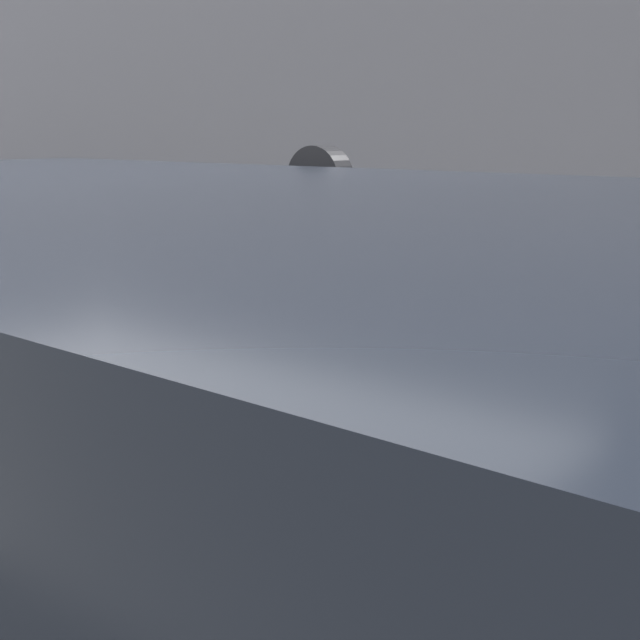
# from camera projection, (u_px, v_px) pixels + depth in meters

# --- Properties ---
(sidewalk) EXTENTS (24.00, 2.80, 0.15)m
(sidewalk) POSITION_uv_depth(u_px,v_px,m) (428.00, 482.00, 4.39)
(sidewalk) COLOR #ADAAA3
(sidewalk) RESTS_ON ground_plane
(building_facade) EXTENTS (24.00, 0.30, 4.54)m
(building_facade) POSITION_uv_depth(u_px,v_px,m) (640.00, 53.00, 5.90)
(building_facade) COLOR gray
(building_facade) RESTS_ON ground_plane
(parking_meter) EXTENTS (0.22, 0.12, 1.57)m
(parking_meter) POSITION_uv_depth(u_px,v_px,m) (320.00, 283.00, 3.17)
(parking_meter) COLOR gray
(parking_meter) RESTS_ON sidewalk
(parked_car_beside_meter) EXTENTS (4.78, 2.14, 1.67)m
(parked_car_beside_meter) POSITION_uv_depth(u_px,v_px,m) (223.00, 609.00, 1.72)
(parked_car_beside_meter) COLOR black
(parked_car_beside_meter) RESTS_ON ground_plane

